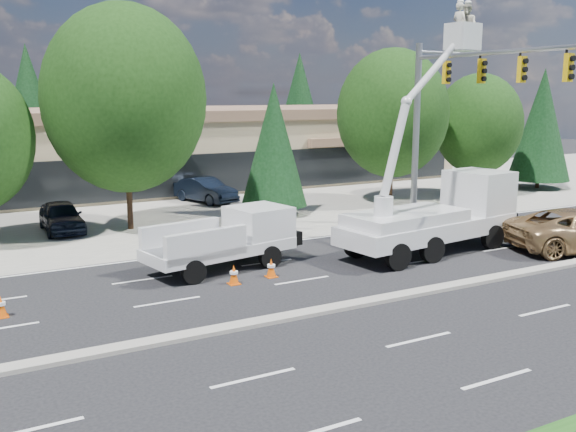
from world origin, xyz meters
TOP-DOWN VIEW (x-y plane):
  - ground at (0.00, 0.00)m, footprint 140.00×140.00m
  - concrete_apron at (0.00, 20.00)m, footprint 140.00×22.00m
  - road_median at (0.00, 0.00)m, footprint 120.00×0.55m
  - strip_mall at (0.00, 29.97)m, footprint 50.40×15.40m
  - tree_front_d at (-3.00, 15.00)m, footprint 7.80×7.80m
  - tree_front_e at (5.00, 15.00)m, footprint 3.64×3.64m
  - tree_front_f at (13.00, 15.00)m, footprint 6.67×6.67m
  - tree_front_g at (20.00, 15.00)m, footprint 5.68×5.68m
  - tree_front_h at (26.00, 15.00)m, footprint 4.22×4.22m
  - tree_back_b at (-4.00, 42.00)m, footprint 5.40×5.40m
  - tree_back_c at (10.00, 42.00)m, footprint 5.09×5.09m
  - tree_back_d at (22.00, 42.00)m, footprint 5.40×5.40m
  - signal_mast at (10.03, 7.04)m, footprint 2.76×10.16m
  - utility_pickup at (-1.57, 6.06)m, footprint 6.10×3.15m
  - bucket_truck at (7.33, 4.29)m, footprint 8.77×3.65m
  - traffic_cone_a at (-9.83, 4.23)m, footprint 0.40×0.40m
  - traffic_cone_b at (-2.32, 3.98)m, footprint 0.40×0.40m
  - traffic_cone_c at (-0.76, 4.14)m, footprint 0.40×0.40m
  - parked_car_west at (-6.09, 16.00)m, footprint 1.80×4.38m
  - parked_car_east at (3.14, 20.58)m, footprint 2.96×4.87m

SIDE VIEW (x-z plane):
  - ground at x=0.00m, z-range 0.00..0.00m
  - concrete_apron at x=0.00m, z-range 0.00..0.01m
  - road_median at x=0.00m, z-range 0.00..0.12m
  - traffic_cone_a at x=-9.83m, z-range -0.01..0.69m
  - traffic_cone_b at x=-2.32m, z-range -0.01..0.69m
  - traffic_cone_c at x=-0.76m, z-range -0.01..0.69m
  - parked_car_west at x=-6.09m, z-range 0.00..1.49m
  - parked_car_east at x=3.14m, z-range 0.00..1.52m
  - utility_pickup at x=-1.57m, z-range -0.20..2.03m
  - bucket_truck at x=7.33m, z-range -3.02..7.31m
  - strip_mall at x=0.00m, z-range 0.08..5.58m
  - tree_front_e at x=5.00m, z-range 0.26..7.44m
  - tree_front_h at x=26.00m, z-range 0.30..8.61m
  - tree_front_g at x=20.00m, z-range 0.67..8.56m
  - tree_back_c at x=10.00m, z-range 0.37..10.40m
  - tree_front_f at x=13.00m, z-range 0.79..10.05m
  - tree_back_b at x=-4.00m, z-range 0.39..11.03m
  - tree_back_d at x=22.00m, z-range 0.39..11.03m
  - signal_mast at x=10.03m, z-range 1.56..10.56m
  - tree_front_d at x=-3.00m, z-range 0.92..11.75m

